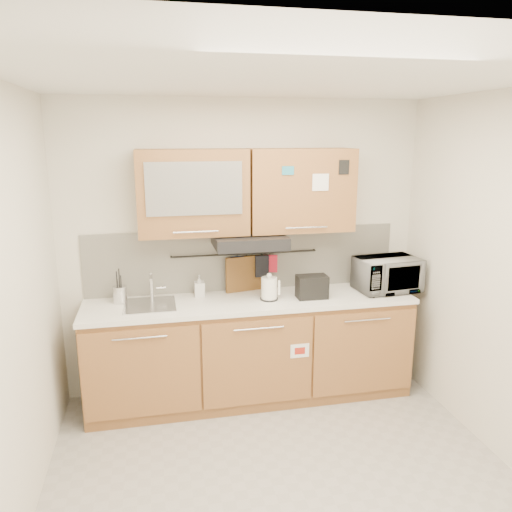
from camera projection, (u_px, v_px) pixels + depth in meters
name	position (u px, v px, depth m)	size (l,w,h in m)	color
floor	(286.00, 484.00, 3.36)	(3.20, 3.20, 0.00)	#9E9993
ceiling	(292.00, 77.00, 2.74)	(3.20, 3.20, 0.00)	white
wall_back	(244.00, 248.00, 4.48)	(3.20, 3.20, 0.00)	silver
wall_left	(7.00, 321.00, 2.73)	(3.00, 3.00, 0.00)	silver
base_cabinet	(251.00, 354.00, 4.40)	(2.80, 0.64, 0.88)	#955C35
countertop	(251.00, 301.00, 4.28)	(2.82, 0.62, 0.04)	white
backsplash	(244.00, 259.00, 4.49)	(2.80, 0.02, 0.56)	silver
upper_cabinets	(247.00, 191.00, 4.18)	(1.82, 0.37, 0.70)	#955C35
range_hood	(249.00, 241.00, 4.21)	(0.60, 0.46, 0.10)	black
sink	(150.00, 305.00, 4.12)	(0.42, 0.40, 0.26)	silver
utensil_rail	(245.00, 254.00, 4.44)	(0.02, 0.02, 1.30)	black
utensil_crock	(120.00, 294.00, 4.17)	(0.14, 0.14, 0.29)	silver
kettle	(269.00, 289.00, 4.24)	(0.17, 0.16, 0.24)	white
toaster	(312.00, 287.00, 4.29)	(0.26, 0.16, 0.20)	black
microwave	(387.00, 274.00, 4.48)	(0.54, 0.37, 0.30)	#999999
soap_bottle	(199.00, 286.00, 4.33)	(0.09, 0.09, 0.19)	#999999
cutting_board	(247.00, 282.00, 4.49)	(0.39, 0.03, 0.48)	brown
oven_mitt	(237.00, 268.00, 4.44)	(0.12, 0.03, 0.20)	navy
dark_pouch	(262.00, 266.00, 4.48)	(0.12, 0.04, 0.20)	black
pot_holder	(270.00, 264.00, 4.49)	(0.13, 0.02, 0.16)	red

